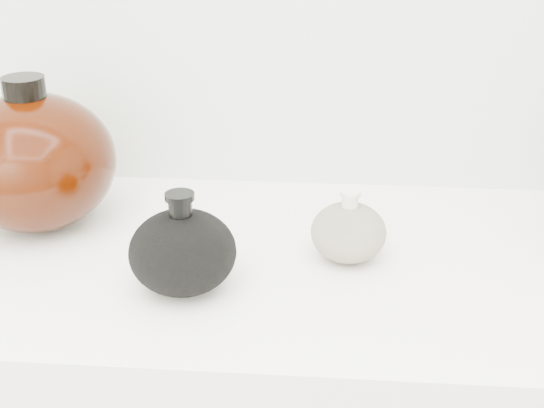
{
  "coord_description": "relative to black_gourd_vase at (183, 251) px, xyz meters",
  "views": [
    {
      "loc": [
        0.09,
        0.08,
        1.38
      ],
      "look_at": [
        0.02,
        0.92,
        0.99
      ],
      "focal_mm": 50.0,
      "sensor_mm": 36.0,
      "label": 1
    }
  ],
  "objects": [
    {
      "name": "room",
      "position": [
        0.08,
        -0.59,
        0.35
      ],
      "size": [
        3.04,
        2.42,
        2.64
      ],
      "color": "slate",
      "rests_on": "ground"
    },
    {
      "name": "cream_gourd_vase",
      "position": [
        0.2,
        0.09,
        -0.01
      ],
      "size": [
        0.12,
        0.12,
        0.1
      ],
      "color": "beige",
      "rests_on": "display_counter"
    },
    {
      "name": "left_round_pot",
      "position": [
        -0.24,
        0.16,
        0.04
      ],
      "size": [
        0.23,
        0.23,
        0.21
      ],
      "color": "black",
      "rests_on": "display_counter"
    },
    {
      "name": "black_gourd_vase",
      "position": [
        0.0,
        0.0,
        0.0
      ],
      "size": [
        0.14,
        0.14,
        0.13
      ],
      "color": "black",
      "rests_on": "display_counter"
    }
  ]
}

